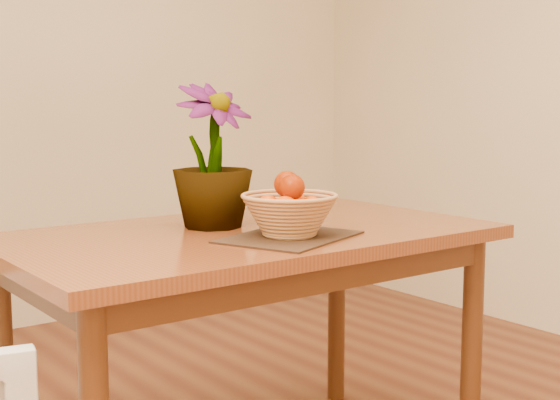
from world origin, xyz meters
TOP-DOWN VIEW (x-y plane):
  - wall_back at (0.00, 2.25)m, footprint 4.00×0.02m
  - table at (0.00, 0.30)m, footprint 1.40×0.80m
  - placemat at (0.02, 0.12)m, footprint 0.44×0.39m
  - wicker_basket at (0.02, 0.12)m, footprint 0.27×0.27m
  - orange_pile at (0.02, 0.12)m, footprint 0.16×0.16m
  - potted_plant at (-0.05, 0.41)m, footprint 0.27×0.27m

SIDE VIEW (x-z plane):
  - table at x=0.00m, z-range 0.29..1.04m
  - placemat at x=0.02m, z-range 0.75..0.76m
  - wicker_basket at x=0.02m, z-range 0.75..0.86m
  - orange_pile at x=0.02m, z-range 0.80..0.93m
  - potted_plant at x=-0.05m, z-range 0.75..1.18m
  - wall_back at x=0.00m, z-range 0.00..2.70m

